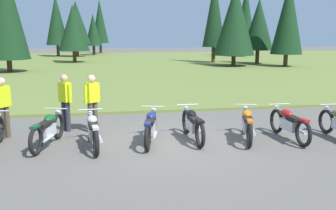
{
  "coord_description": "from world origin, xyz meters",
  "views": [
    {
      "loc": [
        -1.71,
        -9.22,
        2.8
      ],
      "look_at": [
        0.0,
        0.6,
        0.9
      ],
      "focal_mm": 39.72,
      "sensor_mm": 36.0,
      "label": 1
    }
  ],
  "objects_px": {
    "rider_near_row_end": "(92,100)",
    "rider_with_back_turned": "(3,104)",
    "motorcycle_orange": "(247,124)",
    "motorcycle_silver": "(93,131)",
    "rider_checking_bike": "(65,99)",
    "motorcycle_black": "(193,124)",
    "motorcycle_british_green": "(48,129)",
    "motorcycle_navy": "(151,127)",
    "motorcycle_red": "(289,123)"
  },
  "relations": [
    {
      "from": "motorcycle_black",
      "to": "motorcycle_orange",
      "type": "distance_m",
      "value": 1.46
    },
    {
      "from": "motorcycle_british_green",
      "to": "rider_with_back_turned",
      "type": "bearing_deg",
      "value": 142.48
    },
    {
      "from": "rider_near_row_end",
      "to": "motorcycle_black",
      "type": "bearing_deg",
      "value": -26.98
    },
    {
      "from": "motorcycle_navy",
      "to": "motorcycle_red",
      "type": "relative_size",
      "value": 0.98
    },
    {
      "from": "rider_near_row_end",
      "to": "rider_with_back_turned",
      "type": "bearing_deg",
      "value": -173.0
    },
    {
      "from": "motorcycle_black",
      "to": "rider_with_back_turned",
      "type": "bearing_deg",
      "value": 168.07
    },
    {
      "from": "motorcycle_black",
      "to": "rider_near_row_end",
      "type": "distance_m",
      "value": 3.02
    },
    {
      "from": "motorcycle_orange",
      "to": "rider_with_back_turned",
      "type": "relative_size",
      "value": 1.22
    },
    {
      "from": "motorcycle_navy",
      "to": "motorcycle_black",
      "type": "distance_m",
      "value": 1.14
    },
    {
      "from": "motorcycle_navy",
      "to": "motorcycle_red",
      "type": "xyz_separation_m",
      "value": [
        3.72,
        -0.28,
        0.0
      ]
    },
    {
      "from": "motorcycle_orange",
      "to": "motorcycle_red",
      "type": "xyz_separation_m",
      "value": [
        1.15,
        -0.12,
        0.0
      ]
    },
    {
      "from": "motorcycle_navy",
      "to": "rider_with_back_turned",
      "type": "height_order",
      "value": "rider_with_back_turned"
    },
    {
      "from": "motorcycle_silver",
      "to": "motorcycle_red",
      "type": "xyz_separation_m",
      "value": [
        5.2,
        -0.13,
        0.0
      ]
    },
    {
      "from": "motorcycle_orange",
      "to": "rider_near_row_end",
      "type": "bearing_deg",
      "value": 158.69
    },
    {
      "from": "motorcycle_orange",
      "to": "rider_checking_bike",
      "type": "bearing_deg",
      "value": 159.48
    },
    {
      "from": "motorcycle_black",
      "to": "rider_near_row_end",
      "type": "xyz_separation_m",
      "value": [
        -2.65,
        1.35,
        0.51
      ]
    },
    {
      "from": "rider_checking_bike",
      "to": "motorcycle_orange",
      "type": "bearing_deg",
      "value": -20.52
    },
    {
      "from": "motorcycle_orange",
      "to": "rider_near_row_end",
      "type": "relative_size",
      "value": 1.22
    },
    {
      "from": "rider_with_back_turned",
      "to": "motorcycle_silver",
      "type": "bearing_deg",
      "value": -28.23
    },
    {
      "from": "motorcycle_british_green",
      "to": "motorcycle_black",
      "type": "xyz_separation_m",
      "value": [
        3.74,
        -0.08,
        0.0
      ]
    },
    {
      "from": "motorcycle_british_green",
      "to": "motorcycle_navy",
      "type": "bearing_deg",
      "value": -3.52
    },
    {
      "from": "motorcycle_black",
      "to": "motorcycle_red",
      "type": "distance_m",
      "value": 2.61
    },
    {
      "from": "motorcycle_black",
      "to": "rider_near_row_end",
      "type": "height_order",
      "value": "rider_near_row_end"
    },
    {
      "from": "motorcycle_british_green",
      "to": "motorcycle_orange",
      "type": "distance_m",
      "value": 5.19
    },
    {
      "from": "motorcycle_silver",
      "to": "rider_near_row_end",
      "type": "bearing_deg",
      "value": 91.39
    },
    {
      "from": "motorcycle_orange",
      "to": "rider_near_row_end",
      "type": "height_order",
      "value": "rider_near_row_end"
    },
    {
      "from": "motorcycle_british_green",
      "to": "rider_near_row_end",
      "type": "relative_size",
      "value": 1.23
    },
    {
      "from": "motorcycle_black",
      "to": "rider_with_back_turned",
      "type": "height_order",
      "value": "rider_with_back_turned"
    },
    {
      "from": "rider_with_back_turned",
      "to": "rider_checking_bike",
      "type": "xyz_separation_m",
      "value": [
        1.58,
        0.52,
        0.0
      ]
    },
    {
      "from": "motorcycle_navy",
      "to": "motorcycle_red",
      "type": "height_order",
      "value": "same"
    },
    {
      "from": "motorcycle_british_green",
      "to": "motorcycle_navy",
      "type": "distance_m",
      "value": 2.6
    },
    {
      "from": "motorcycle_silver",
      "to": "rider_near_row_end",
      "type": "distance_m",
      "value": 1.66
    },
    {
      "from": "motorcycle_navy",
      "to": "motorcycle_red",
      "type": "bearing_deg",
      "value": -4.34
    },
    {
      "from": "rider_with_back_turned",
      "to": "rider_near_row_end",
      "type": "xyz_separation_m",
      "value": [
        2.36,
        0.29,
        0.0
      ]
    },
    {
      "from": "motorcycle_silver",
      "to": "motorcycle_red",
      "type": "distance_m",
      "value": 5.2
    },
    {
      "from": "motorcycle_navy",
      "to": "motorcycle_orange",
      "type": "relative_size",
      "value": 1.01
    },
    {
      "from": "motorcycle_silver",
      "to": "motorcycle_red",
      "type": "relative_size",
      "value": 1.0
    },
    {
      "from": "motorcycle_silver",
      "to": "motorcycle_black",
      "type": "xyz_separation_m",
      "value": [
        2.61,
        0.23,
        0.0
      ]
    },
    {
      "from": "motorcycle_silver",
      "to": "rider_checking_bike",
      "type": "relative_size",
      "value": 1.26
    },
    {
      "from": "motorcycle_silver",
      "to": "rider_checking_bike",
      "type": "xyz_separation_m",
      "value": [
        -0.82,
        1.8,
        0.51
      ]
    },
    {
      "from": "rider_checking_bike",
      "to": "rider_near_row_end",
      "type": "bearing_deg",
      "value": -16.23
    },
    {
      "from": "rider_near_row_end",
      "to": "rider_checking_bike",
      "type": "height_order",
      "value": "same"
    },
    {
      "from": "motorcycle_navy",
      "to": "motorcycle_orange",
      "type": "xyz_separation_m",
      "value": [
        2.58,
        -0.17,
        0.0
      ]
    },
    {
      "from": "motorcycle_navy",
      "to": "rider_checking_bike",
      "type": "relative_size",
      "value": 1.24
    },
    {
      "from": "motorcycle_silver",
      "to": "rider_near_row_end",
      "type": "relative_size",
      "value": 1.26
    },
    {
      "from": "motorcycle_orange",
      "to": "motorcycle_silver",
      "type": "bearing_deg",
      "value": 179.76
    },
    {
      "from": "motorcycle_navy",
      "to": "motorcycle_black",
      "type": "xyz_separation_m",
      "value": [
        1.14,
        0.08,
        0.0
      ]
    },
    {
      "from": "motorcycle_black",
      "to": "motorcycle_red",
      "type": "relative_size",
      "value": 1.0
    },
    {
      "from": "motorcycle_orange",
      "to": "rider_checking_bike",
      "type": "xyz_separation_m",
      "value": [
        -4.87,
        1.82,
        0.51
      ]
    },
    {
      "from": "motorcycle_navy",
      "to": "motorcycle_red",
      "type": "distance_m",
      "value": 3.73
    }
  ]
}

